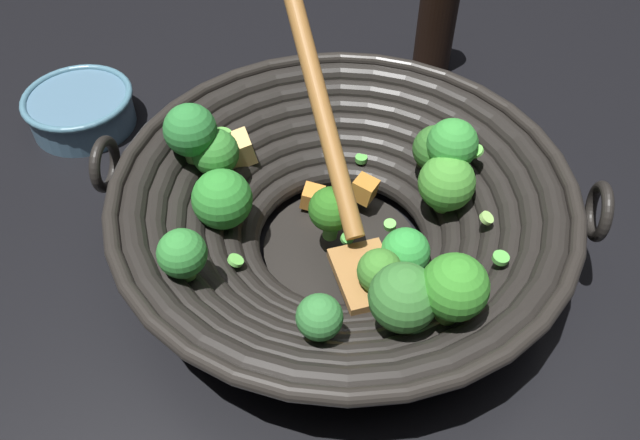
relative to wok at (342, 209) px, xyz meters
The scene contains 4 objects.
ground_plane 0.06m from the wok, 100.10° to the right, with size 4.00×4.00×0.00m, color black.
wok is the anchor object (origin of this frame).
soy_sauce_bottle 0.35m from the wok, 122.22° to the right, with size 0.05×0.05×0.19m.
prep_bowl 0.37m from the wok, 44.28° to the right, with size 0.13×0.13×0.05m.
Camera 1 is at (0.10, 0.40, 0.50)m, focal length 35.92 mm.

